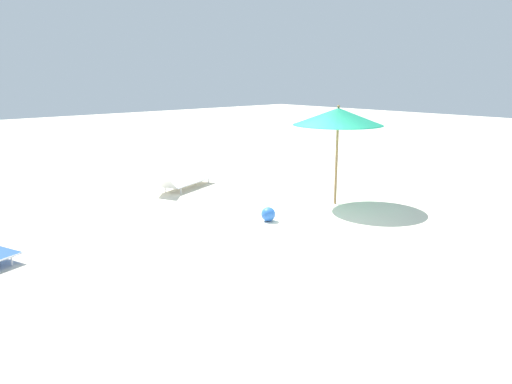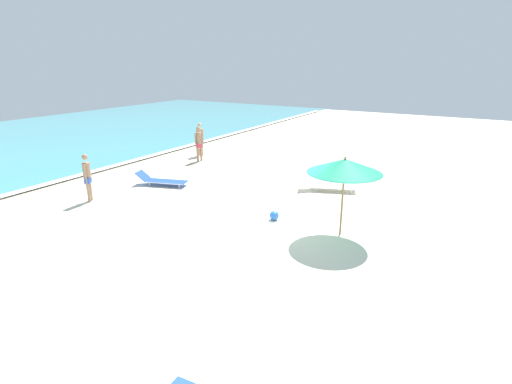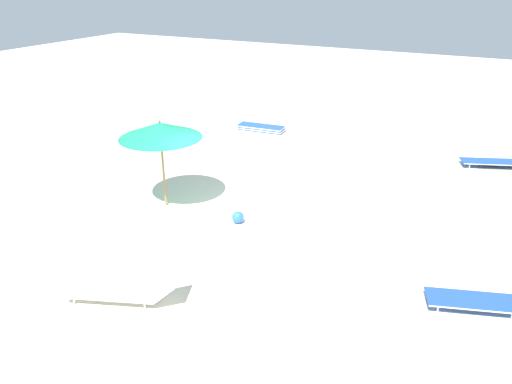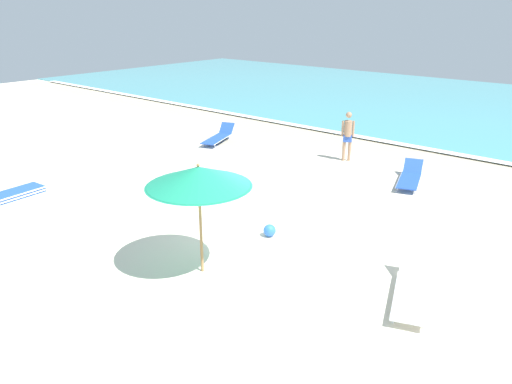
% 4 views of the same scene
% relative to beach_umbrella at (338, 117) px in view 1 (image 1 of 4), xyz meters
% --- Properties ---
extents(ground_plane, '(60.00, 60.00, 0.16)m').
position_rel_beach_umbrella_xyz_m(ground_plane, '(-0.24, 1.96, -2.18)').
color(ground_plane, beige).
extents(beach_umbrella, '(2.13, 2.13, 2.37)m').
position_rel_beach_umbrella_xyz_m(beach_umbrella, '(0.00, 0.00, 0.00)').
color(beach_umbrella, '#9E7547').
rests_on(beach_umbrella, ground_plane).
extents(sun_lounger_near_water_left, '(1.34, 2.25, 0.55)m').
position_rel_beach_umbrella_xyz_m(sun_lounger_near_water_left, '(3.80, 1.84, -1.88)').
color(sun_lounger_near_water_left, white).
rests_on(sun_lounger_near_water_left, ground_plane).
extents(beach_ball, '(0.31, 0.31, 0.31)m').
position_rel_beach_umbrella_xyz_m(beach_ball, '(0.02, 2.22, -1.94)').
color(beach_ball, blue).
rests_on(beach_ball, ground_plane).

